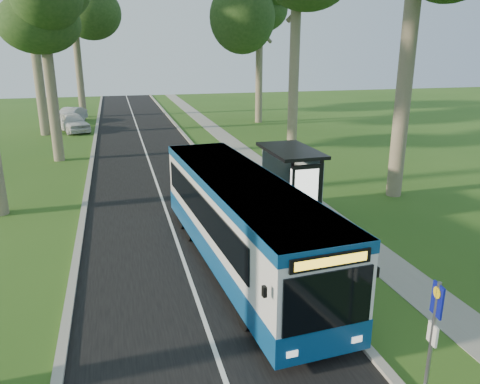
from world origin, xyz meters
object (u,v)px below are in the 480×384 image
at_px(car_silver, 70,115).
at_px(litter_bin, 292,227).
at_px(bus_stop_sign, 433,329).
at_px(bus_shelter, 298,172).
at_px(bus, 240,221).
at_px(car_white, 72,122).

bearing_deg(car_silver, litter_bin, -50.36).
distance_m(litter_bin, car_silver, 33.62).
relative_size(bus_stop_sign, litter_bin, 2.92).
xyz_separation_m(bus_shelter, car_silver, (-11.04, 30.34, -1.40)).
bearing_deg(bus_stop_sign, bus_shelter, 90.63).
bearing_deg(bus, bus_stop_sign, -77.92).
xyz_separation_m(bus, car_white, (-7.19, 28.61, -0.74)).
height_order(bus, bus_shelter, bus).
bearing_deg(bus, car_silver, 98.70).
relative_size(bus_shelter, car_silver, 0.81).
bearing_deg(litter_bin, bus_stop_sign, -92.84).
bearing_deg(bus_stop_sign, litter_bin, 94.89).
height_order(bus, bus_stop_sign, bus).
distance_m(bus_stop_sign, bus_shelter, 10.40).
distance_m(bus, bus_stop_sign, 7.22).
bearing_deg(bus_shelter, bus, -135.41).
bearing_deg(bus_shelter, litter_bin, -117.84).
height_order(bus_stop_sign, bus_shelter, bus_shelter).
bearing_deg(bus, litter_bin, 30.31).
bearing_deg(bus_shelter, car_silver, 108.95).
xyz_separation_m(bus_stop_sign, litter_bin, (0.43, 8.62, -1.20)).
xyz_separation_m(bus, litter_bin, (2.45, 1.69, -1.09)).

